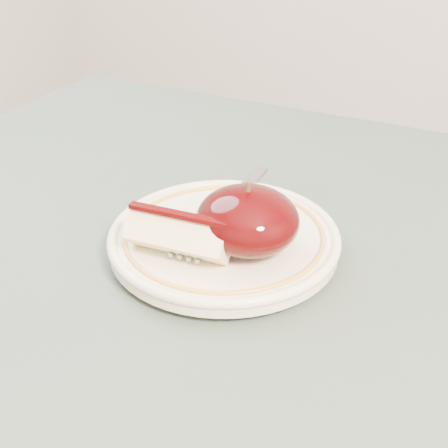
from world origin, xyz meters
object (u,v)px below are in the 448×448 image
at_px(table, 225,417).
at_px(apple_half, 247,220).
at_px(fork, 225,211).
at_px(plate, 224,238).

height_order(table, apple_half, apple_half).
xyz_separation_m(table, fork, (-0.06, 0.12, 0.11)).
height_order(plate, fork, fork).
xyz_separation_m(table, plate, (-0.05, 0.09, 0.10)).
bearing_deg(fork, apple_half, -138.03).
relative_size(table, apple_half, 10.73).
distance_m(table, apple_half, 0.16).
height_order(table, plate, plate).
bearing_deg(apple_half, table, -76.26).
height_order(table, fork, fork).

